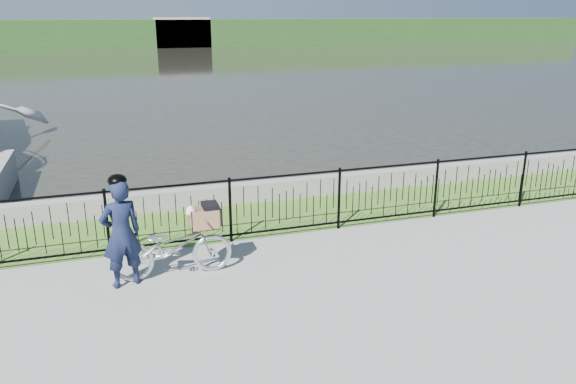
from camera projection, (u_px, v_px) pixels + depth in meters
name	position (u px, v px, depth m)	size (l,w,h in m)	color
ground	(318.00, 272.00, 8.54)	(120.00, 120.00, 0.00)	gray
grass_strip	(271.00, 216.00, 10.89)	(60.00, 2.00, 0.01)	#426A21
water	(146.00, 70.00, 38.43)	(120.00, 120.00, 0.00)	#28271F
quay_wall	(257.00, 191.00, 11.74)	(60.00, 0.30, 0.40)	gray
fence	(286.00, 204.00, 9.81)	(14.00, 0.06, 1.15)	black
far_treeline	(126.00, 34.00, 62.42)	(120.00, 6.00, 3.00)	#25491C
far_building_right	(182.00, 32.00, 62.79)	(6.00, 3.00, 3.20)	#A09380
bicycle_rig	(174.00, 246.00, 8.31)	(1.76, 0.61, 1.10)	silver
cyclist	(121.00, 232.00, 7.91)	(0.66, 0.53, 1.66)	#131A34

